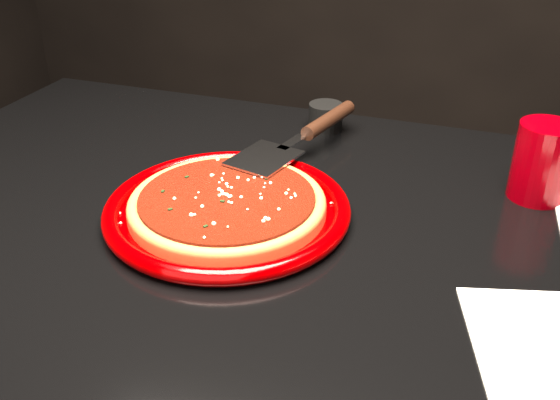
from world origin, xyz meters
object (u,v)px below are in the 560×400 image
(plate, at_px, (228,209))
(ramekin, at_px, (326,116))
(pizza_server, at_px, (301,135))
(cup, at_px, (542,162))

(plate, bearing_deg, ramekin, 83.18)
(pizza_server, bearing_deg, cup, 13.31)
(pizza_server, height_order, ramekin, pizza_server)
(ramekin, bearing_deg, pizza_server, -91.04)
(cup, bearing_deg, pizza_server, 179.60)
(plate, relative_size, cup, 3.00)
(cup, relative_size, ramekin, 1.85)
(ramekin, bearing_deg, plate, -96.82)
(pizza_server, distance_m, ramekin, 0.13)
(plate, height_order, ramekin, ramekin)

